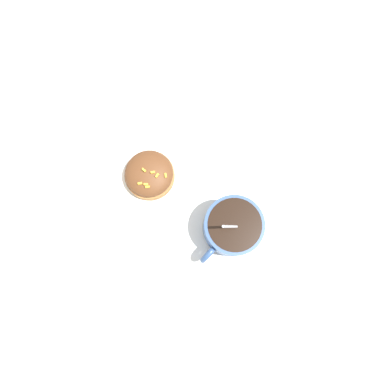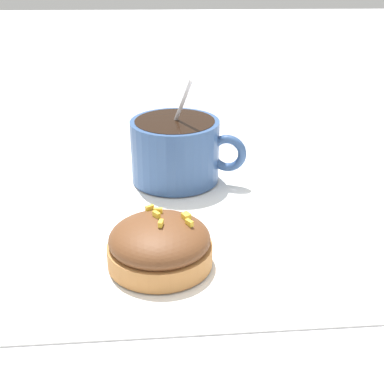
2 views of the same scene
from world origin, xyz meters
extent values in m
plane|color=#B2B2B7|center=(0.00, 0.00, 0.00)|extent=(3.00, 3.00, 0.00)
cube|color=white|center=(0.00, 0.00, 0.00)|extent=(0.35, 0.32, 0.00)
cylinder|color=#335184|center=(-0.08, 0.00, 0.04)|extent=(0.09, 0.09, 0.07)
cylinder|color=black|center=(-0.08, 0.00, 0.06)|extent=(0.08, 0.08, 0.01)
torus|color=#335184|center=(-0.07, 0.05, 0.04)|extent=(0.02, 0.04, 0.04)
ellipsoid|color=silver|center=(-0.06, 0.02, 0.01)|extent=(0.03, 0.03, 0.01)
cylinder|color=silver|center=(-0.09, 0.00, 0.06)|extent=(0.05, 0.04, 0.10)
cylinder|color=#B2753D|center=(0.08, -0.01, 0.01)|extent=(0.08, 0.08, 0.02)
ellipsoid|color=brown|center=(0.08, -0.01, 0.03)|extent=(0.08, 0.08, 0.03)
cube|color=yellow|center=(0.08, 0.01, 0.04)|extent=(0.01, 0.01, 0.00)
cube|color=yellow|center=(0.07, 0.01, 0.04)|extent=(0.01, 0.01, 0.00)
cube|color=yellow|center=(0.07, -0.02, 0.04)|extent=(0.01, 0.01, 0.00)
cube|color=yellow|center=(0.09, -0.01, 0.04)|extent=(0.01, 0.00, 0.00)
cube|color=yellow|center=(0.05, -0.02, 0.04)|extent=(0.01, 0.01, 0.00)
cube|color=yellow|center=(0.07, 0.01, 0.04)|extent=(0.01, 0.01, 0.00)
cube|color=yellow|center=(0.06, -0.01, 0.04)|extent=(0.00, 0.01, 0.00)
camera|label=1|loc=(-0.05, 0.08, 0.63)|focal=35.00mm
camera|label=2|loc=(0.45, 0.00, 0.24)|focal=50.00mm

